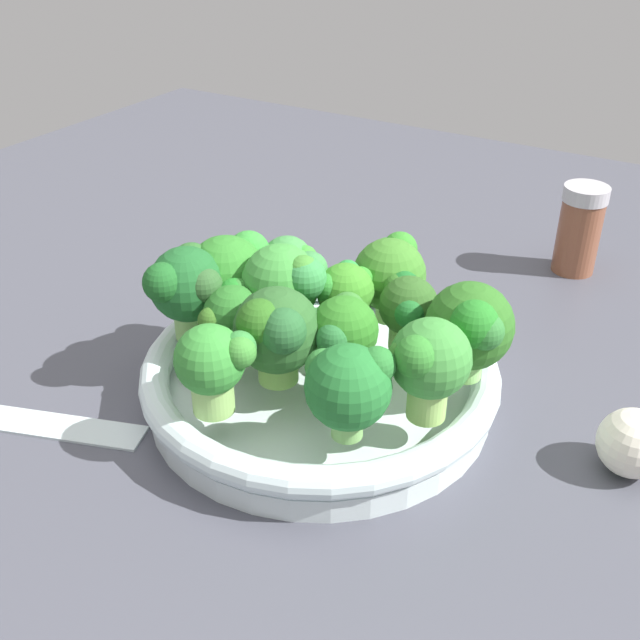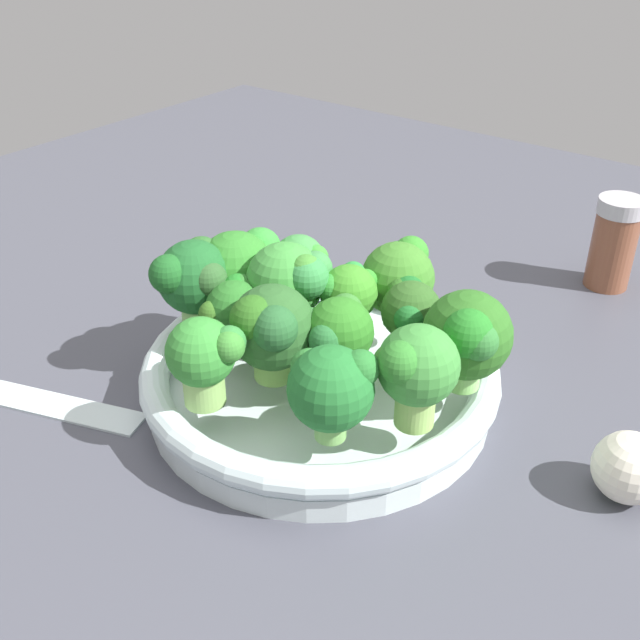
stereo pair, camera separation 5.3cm
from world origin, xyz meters
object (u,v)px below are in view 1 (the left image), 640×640
Objects in this scene: broccoli_floret_2 at (348,386)px; broccoli_floret_5 at (232,271)px; broccoli_floret_7 at (290,265)px; broccoli_floret_11 at (390,271)px; broccoli_floret_1 at (219,365)px; broccoli_floret_6 at (471,326)px; bowl at (320,377)px; broccoli_floret_12 at (187,284)px; broccoli_floret_4 at (233,313)px; broccoli_floret_9 at (341,332)px; broccoli_floret_0 at (276,332)px; broccoli_floret_8 at (427,362)px; broccoli_floret_3 at (407,306)px; garlic_bulb at (633,443)px; broccoli_floret_13 at (345,295)px; pepper_shaker at (579,229)px.

broccoli_floret_5 reaches higher than broccoli_floret_2.
broccoli_floret_11 is at bearing 105.94° from broccoli_floret_7.
broccoli_floret_1 is 8.25cm from broccoli_floret_2.
broccoli_floret_2 is 14.55cm from broccoli_floret_11.
broccoli_floret_7 is at bearing 144.90° from broccoli_floret_5.
bowl is at bearing -73.95° from broccoli_floret_6.
broccoli_floret_12 reaches higher than broccoli_floret_6.
broccoli_floret_4 is at bearing -34.72° from broccoli_floret_11.
broccoli_floret_7 is at bearing -128.52° from broccoli_floret_9.
broccoli_floret_5 is at bearing -125.99° from broccoli_floret_0.
broccoli_floret_3 is at bearing -146.66° from broccoli_floret_8.
broccoli_floret_8 is at bearing 33.34° from broccoli_floret_3.
broccoli_floret_12 is 1.57× the size of garlic_bulb.
broccoli_floret_1 is 1.10× the size of broccoli_floret_3.
broccoli_floret_6 is 1.00× the size of broccoli_floret_8.
broccoli_floret_13 is (4.60, -1.34, -0.19)cm from broccoli_floret_11.
broccoli_floret_3 is at bearing 125.50° from broccoli_floret_4.
broccoli_floret_9 reaches higher than broccoli_floret_4.
pepper_shaker is (-30.55, 10.53, 2.41)cm from bowl.
broccoli_floret_5 is at bearing -77.63° from broccoli_floret_3.
broccoli_floret_9 is 12.12cm from broccoli_floret_12.
broccoli_floret_4 is at bearing 86.88° from broccoli_floret_12.
broccoli_floret_5 is 4.17cm from broccoli_floret_12.
broccoli_floret_12 is at bearing -31.19° from pepper_shaker.
broccoli_floret_7 is (-0.94, -10.53, 0.17)cm from broccoli_floret_3.
broccoli_floret_13 is at bearing -20.04° from pepper_shaker.
broccoli_floret_2 is at bearing -56.22° from garlic_bulb.
broccoli_floret_13 is (0.07, -9.53, -0.28)cm from broccoli_floret_6.
broccoli_floret_9 is 0.70× the size of pepper_shaker.
broccoli_floret_3 is at bearing -173.59° from broccoli_floret_2.
broccoli_floret_6 reaches higher than broccoli_floret_2.
broccoli_floret_7 is at bearing -98.47° from broccoli_floret_6.
broccoli_floret_9 is 0.91× the size of broccoli_floret_11.
broccoli_floret_0 reaches higher than broccoli_floret_4.
broccoli_floret_9 reaches higher than broccoli_floret_3.
broccoli_floret_0 is at bearing 164.83° from broccoli_floret_1.
broccoli_floret_9 is at bearing 59.96° from bowl.
bowl is 10.56cm from broccoli_floret_1.
broccoli_floret_8 is (2.65, 9.21, 6.12)cm from bowl.
garlic_bulb is (-6.35, 12.01, -5.81)cm from broccoli_floret_8.
broccoli_floret_11 is at bearing -100.70° from garlic_bulb.
broccoli_floret_1 is 1.35× the size of garlic_bulb.
broccoli_floret_12 is (2.64, -9.56, 6.34)cm from bowl.
bowl is 10.41cm from broccoli_floret_2.
pepper_shaker is at bearing 148.81° from broccoli_floret_12.
broccoli_floret_2 is 16.48cm from broccoli_floret_5.
broccoli_floret_9 is at bearing -60.11° from broccoli_floret_6.
broccoli_floret_2 is 10.91cm from broccoli_floret_3.
broccoli_floret_8 is (-3.91, 3.34, 0.57)cm from broccoli_floret_2.
broccoli_floret_1 is 16.71cm from broccoli_floret_6.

